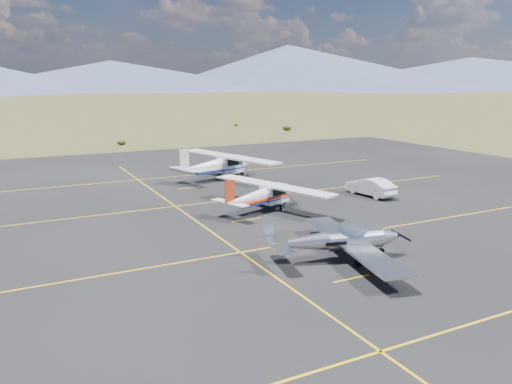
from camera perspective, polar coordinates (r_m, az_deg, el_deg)
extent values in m
plane|color=#383D1C|center=(27.76, 11.37, -6.16)|extent=(1600.00, 1600.00, 0.00)
cube|color=black|center=(33.27, 3.94, -2.78)|extent=(72.00, 72.00, 0.02)
cube|color=silver|center=(25.79, 10.87, -5.75)|extent=(3.51, 9.61, 0.13)
ellipsoid|color=#99BFD8|center=(25.64, 10.92, -4.67)|extent=(1.90, 1.34, 0.87)
cube|color=silver|center=(24.33, 2.51, -5.92)|extent=(1.39, 3.25, 0.06)
cube|color=silver|center=(23.08, 2.99, -5.72)|extent=(0.58, 0.18, 1.06)
cube|color=silver|center=(25.20, 1.39, -4.12)|extent=(0.58, 0.18, 1.06)
cylinder|color=black|center=(26.73, 14.11, -6.61)|extent=(0.37, 0.17, 0.36)
cylinder|color=black|center=(24.82, 11.63, -7.92)|extent=(0.44, 0.20, 0.42)
cylinder|color=black|center=(26.97, 9.26, -6.14)|extent=(0.44, 0.20, 0.42)
cube|color=white|center=(35.30, 2.08, -0.23)|extent=(2.26, 1.68, 1.24)
cube|color=white|center=(35.03, 1.89, 0.75)|extent=(4.74, 10.02, 0.13)
cube|color=black|center=(35.24, 2.09, 0.18)|extent=(1.76, 1.53, 0.51)
cube|color=red|center=(34.46, 0.76, -0.70)|extent=(4.70, 2.56, 0.17)
cube|color=red|center=(32.07, -3.04, 0.05)|extent=(0.76, 0.32, 1.47)
cube|color=white|center=(32.24, -3.02, -1.23)|extent=(1.64, 3.01, 0.06)
cylinder|color=black|center=(36.37, 3.33, -1.15)|extent=(0.34, 0.20, 0.33)
cylinder|color=black|center=(34.66, 2.97, -1.78)|extent=(0.42, 0.25, 0.41)
cylinder|color=black|center=(35.91, 0.63, -1.25)|extent=(0.42, 0.25, 0.41)
cube|color=white|center=(46.64, -2.94, 3.16)|extent=(2.70, 1.93, 1.50)
cube|color=white|center=(46.38, -3.16, 4.08)|extent=(5.20, 12.16, 0.16)
cube|color=black|center=(46.59, -2.95, 3.54)|extent=(2.08, 1.78, 0.61)
cube|color=white|center=(45.75, -4.31, 2.82)|extent=(5.68, 2.85, 0.20)
cube|color=white|center=(43.29, -8.18, 3.73)|extent=(0.92, 0.35, 1.77)
cube|color=white|center=(43.44, -8.15, 2.57)|extent=(1.83, 3.63, 0.07)
cylinder|color=black|center=(47.75, -1.62, 2.22)|extent=(0.41, 0.22, 0.40)
cylinder|color=black|center=(45.73, -2.29, 1.81)|extent=(0.51, 0.28, 0.49)
cylinder|color=black|center=(47.46, -4.15, 2.18)|extent=(0.51, 0.28, 0.49)
imported|color=silver|center=(39.98, 12.95, 0.60)|extent=(1.99, 4.45, 1.42)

